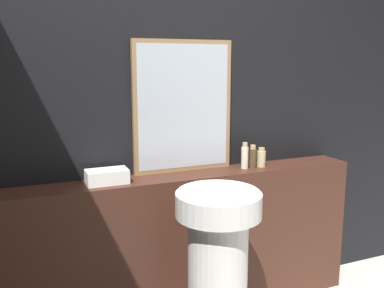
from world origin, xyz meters
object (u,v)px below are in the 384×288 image
lotion_bottle (261,158)px  shampoo_bottle (245,156)px  towel_stack (107,176)px  pedestal_sink (218,267)px  mirror (183,107)px  conditioner_bottle (253,157)px

lotion_bottle → shampoo_bottle: bearing=-180.0°
towel_stack → lotion_bottle: lotion_bottle is taller
towel_stack → shampoo_bottle: size_ratio=1.37×
pedestal_sink → mirror: mirror is taller
mirror → towel_stack: 0.61m
pedestal_sink → conditioner_bottle: 0.78m
towel_stack → conditioner_bottle: size_ratio=1.56×
pedestal_sink → conditioner_bottle: size_ratio=6.38×
pedestal_sink → lotion_bottle: bearing=40.7°
towel_stack → lotion_bottle: size_ratio=1.84×
conditioner_bottle → mirror: bearing=167.2°
pedestal_sink → shampoo_bottle: (0.40, 0.45, 0.44)m
pedestal_sink → towel_stack: towel_stack is taller
towel_stack → shampoo_bottle: 0.85m
pedestal_sink → shampoo_bottle: bearing=48.1°
lotion_bottle → pedestal_sink: bearing=-139.3°
conditioner_bottle → lotion_bottle: 0.06m
mirror → lotion_bottle: mirror is taller
towel_stack → lotion_bottle: 0.97m
mirror → shampoo_bottle: size_ratio=4.74×
pedestal_sink → shampoo_bottle: shampoo_bottle is taller
towel_stack → conditioner_bottle: (0.91, 0.00, 0.03)m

